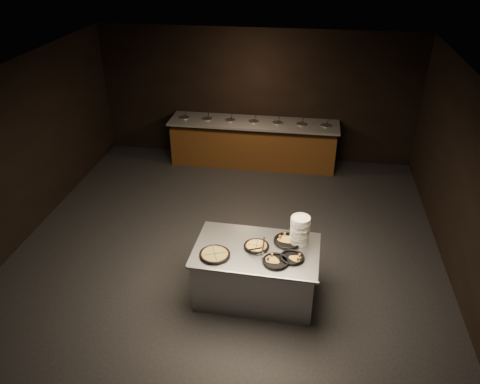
{
  "coord_description": "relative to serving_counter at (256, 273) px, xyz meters",
  "views": [
    {
      "loc": [
        1.18,
        -5.95,
        4.73
      ],
      "look_at": [
        0.21,
        0.3,
        1.11
      ],
      "focal_mm": 35.0,
      "sensor_mm": 36.0,
      "label": 1
    }
  ],
  "objects": [
    {
      "name": "plate_stack",
      "position": [
        0.58,
        0.25,
        0.63
      ],
      "size": [
        0.27,
        0.27,
        0.41
      ],
      "primitive_type": "cylinder",
      "color": "white",
      "rests_on": "serving_counter"
    },
    {
      "name": "pan_veggie_slices",
      "position": [
        0.5,
        -0.14,
        0.45
      ],
      "size": [
        0.34,
        0.34,
        0.04
      ],
      "rotation": [
        0.0,
        0.0,
        -0.67
      ],
      "color": "black",
      "rests_on": "serving_counter"
    },
    {
      "name": "pan_cheese_slices_a",
      "position": [
        0.42,
        0.24,
        0.45
      ],
      "size": [
        0.41,
        0.41,
        0.04
      ],
      "rotation": [
        0.0,
        0.0,
        1.16
      ],
      "color": "black",
      "rests_on": "serving_counter"
    },
    {
      "name": "room",
      "position": [
        -0.6,
        0.75,
        1.05
      ],
      "size": [
        7.02,
        8.02,
        2.92
      ],
      "color": "black",
      "rests_on": "ground"
    },
    {
      "name": "pan_cheese_slices_b",
      "position": [
        0.29,
        -0.25,
        0.45
      ],
      "size": [
        0.37,
        0.37,
        0.04
      ],
      "rotation": [
        0.0,
        0.0,
        2.25
      ],
      "color": "black",
      "rests_on": "serving_counter"
    },
    {
      "name": "server_right",
      "position": [
        0.04,
        -0.15,
        0.51
      ],
      "size": [
        0.32,
        0.15,
        0.16
      ],
      "rotation": [
        0.0,
        0.0,
        -0.29
      ],
      "color": "silver",
      "rests_on": "serving_counter"
    },
    {
      "name": "server_left",
      "position": [
        0.1,
        0.02,
        0.51
      ],
      "size": [
        0.09,
        0.33,
        0.16
      ],
      "rotation": [
        0.0,
        0.0,
        1.58
      ],
      "color": "silver",
      "rests_on": "serving_counter"
    },
    {
      "name": "pan_veggie_whole",
      "position": [
        -0.54,
        -0.23,
        0.45
      ],
      "size": [
        0.43,
        0.43,
        0.04
      ],
      "rotation": [
        0.0,
        0.0,
        0.37
      ],
      "color": "black",
      "rests_on": "serving_counter"
    },
    {
      "name": "serving_counter",
      "position": [
        0.0,
        0.0,
        0.0
      ],
      "size": [
        1.76,
        1.16,
        0.83
      ],
      "rotation": [
        0.0,
        0.0,
        -0.03
      ],
      "color": "silver",
      "rests_on": "ground"
    },
    {
      "name": "pan_cheese_whole",
      "position": [
        -0.01,
        0.04,
        0.45
      ],
      "size": [
        0.36,
        0.36,
        0.04
      ],
      "rotation": [
        0.0,
        0.0,
        -0.03
      ],
      "color": "black",
      "rests_on": "serving_counter"
    },
    {
      "name": "salad_bar",
      "position": [
        -0.6,
        4.31,
        0.04
      ],
      "size": [
        3.7,
        0.83,
        1.18
      ],
      "color": "#4C2C12",
      "rests_on": "ground"
    }
  ]
}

